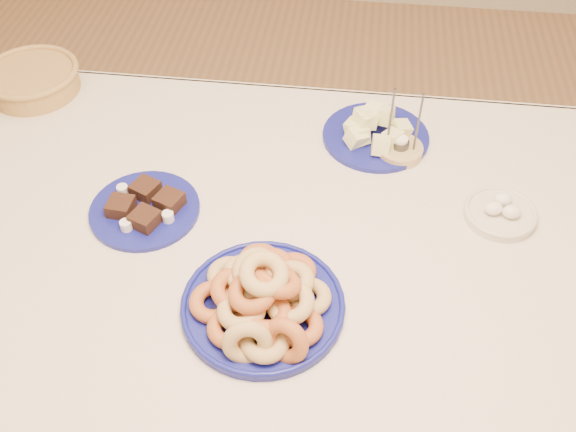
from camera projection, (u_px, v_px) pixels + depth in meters
The scene contains 8 objects.
ground at pixel (290, 393), 1.99m from camera, with size 5.00×5.00×0.00m, color olive.
dining_table at pixel (291, 260), 1.52m from camera, with size 1.71×1.11×0.75m.
donut_platter at pixel (263, 300), 1.27m from camera, with size 0.35×0.35×0.15m.
melon_plate at pixel (374, 131), 1.65m from camera, with size 0.32×0.32×0.09m.
brownie_plate at pixel (145, 208), 1.48m from camera, with size 0.32×0.32×0.04m.
wicker_basket at pixel (32, 79), 1.79m from camera, with size 0.33×0.33×0.07m.
candle_holder at pixel (400, 149), 1.61m from camera, with size 0.13×0.13×0.19m.
egg_bowl at pixel (500, 212), 1.46m from camera, with size 0.18×0.18×0.05m.
Camera 1 is at (0.11, -0.97, 1.82)m, focal length 40.00 mm.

